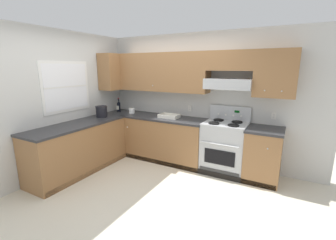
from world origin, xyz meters
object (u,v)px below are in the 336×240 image
object	(u,v)px
stove	(224,147)
paper_towel_roll	(132,111)
wine_bottle	(119,106)
bucket	(102,111)
bowl	(169,117)

from	to	relation	value
stove	paper_towel_roll	size ratio (longest dim) A/B	9.32
stove	wine_bottle	distance (m)	2.52
stove	paper_towel_roll	xyz separation A→B (m)	(-2.07, -0.01, 0.49)
paper_towel_roll	stove	bearing A→B (deg)	0.22
wine_bottle	bucket	xyz separation A→B (m)	(0.08, -0.63, -0.01)
bucket	paper_towel_roll	bearing A→B (deg)	63.71
bowl	bucket	world-z (taller)	bucket
bowl	paper_towel_roll	xyz separation A→B (m)	(-0.94, 0.01, 0.03)
wine_bottle	paper_towel_roll	xyz separation A→B (m)	(0.38, -0.02, -0.07)
stove	bowl	world-z (taller)	stove
stove	bowl	size ratio (longest dim) A/B	3.04
bucket	paper_towel_roll	size ratio (longest dim) A/B	1.83
wine_bottle	paper_towel_roll	distance (m)	0.39
bucket	paper_towel_roll	distance (m)	0.68
wine_bottle	bowl	xyz separation A→B (m)	(1.32, -0.03, -0.10)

